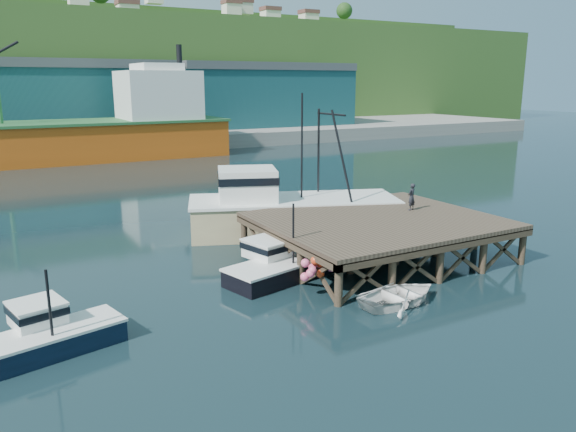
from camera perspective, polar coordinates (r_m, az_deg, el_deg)
ground at (r=27.91m, az=0.01°, el=-5.78°), size 300.00×300.00×0.00m
wharf at (r=30.16m, az=9.35°, el=-0.64°), size 12.00×10.00×2.62m
far_quay at (r=94.25m, az=-21.40°, el=7.58°), size 160.00×40.00×2.00m
warehouse_mid at (r=88.98m, az=-21.24°, el=10.86°), size 28.00×16.00×9.00m
warehouse_right at (r=97.91m, az=-3.26°, el=11.89°), size 30.00×16.00×9.00m
cargo_ship at (r=71.38m, az=-25.76°, el=7.43°), size 55.50×10.00×13.75m
hillside at (r=123.69m, az=-23.86°, el=13.22°), size 220.00×50.00×22.00m
boat_navy at (r=21.72m, az=-23.42°, el=-10.93°), size 5.39×3.38×3.19m
boat_black at (r=27.14m, az=-0.72°, el=-4.81°), size 6.45×5.34×3.76m
trawler at (r=34.65m, az=0.16°, el=1.08°), size 13.56×8.81×8.56m
dinghy at (r=24.48m, az=11.27°, el=-7.88°), size 4.06×3.03×0.80m
dockworker at (r=32.39m, az=12.43°, el=1.91°), size 0.64×0.52×1.53m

